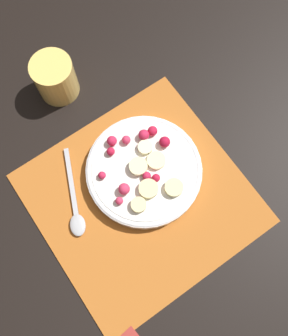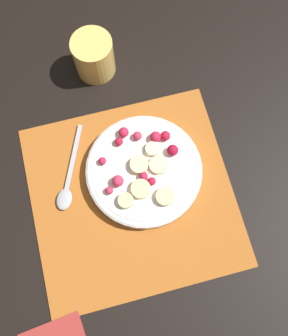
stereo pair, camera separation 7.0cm
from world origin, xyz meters
The scene contains 5 objects.
ground_plane centered at (0.00, 0.00, 0.00)m, with size 3.00×3.00×0.00m, color black.
placemat centered at (0.00, 0.00, 0.00)m, with size 0.39×0.38×0.01m.
fruit_bowl centered at (0.03, 0.04, 0.02)m, with size 0.22×0.22×0.05m.
spoon centered at (-0.12, 0.05, 0.01)m, with size 0.09×0.17×0.01m.
drinking_glass centered at (-0.01, 0.29, 0.04)m, with size 0.08×0.08×0.09m.
Camera 1 is at (-0.08, -0.13, 0.71)m, focal length 40.00 mm.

